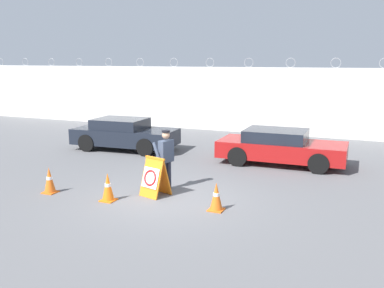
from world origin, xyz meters
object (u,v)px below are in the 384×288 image
Objects in this scene: barricade_sign at (154,177)px; traffic_cone_mid at (216,197)px; parked_car_front_coupe at (124,134)px; parked_car_rear_sedan at (280,147)px; traffic_cone_far at (108,187)px; traffic_cone_near at (50,180)px; security_guard at (166,157)px.

traffic_cone_mid is at bearing 4.05° from barricade_sign.
barricade_sign reaches higher than traffic_cone_mid.
parked_car_front_coupe is at bearing 138.02° from traffic_cone_mid.
parked_car_rear_sedan is at bearing 85.07° from traffic_cone_mid.
traffic_cone_near is at bearing -178.28° from traffic_cone_far.
parked_car_rear_sedan is at bearing 60.09° from traffic_cone_far.
parked_car_front_coupe is 0.98× the size of parked_car_rear_sedan.
barricade_sign is 1.51× the size of traffic_cone_mid.
security_guard is 0.40× the size of parked_car_front_coupe.
parked_car_front_coupe reaches higher than traffic_cone_mid.
barricade_sign is at bearing 17.17° from security_guard.
barricade_sign is at bearing 167.42° from traffic_cone_mid.
barricade_sign is 5.51m from parked_car_rear_sedan.
traffic_cone_near is (-2.85, -1.59, -0.59)m from security_guard.
parked_car_rear_sedan reaches higher than barricade_sign.
security_guard is at bearing -50.15° from parked_car_front_coupe.
barricade_sign is 0.79m from security_guard.
security_guard is at bearing 150.16° from traffic_cone_mid.
parked_car_rear_sedan is (0.46, 5.38, 0.28)m from traffic_cone_mid.
parked_car_front_coupe is (-3.10, 5.81, 0.28)m from traffic_cone_far.
security_guard is at bearing 58.18° from traffic_cone_far.
security_guard is at bearing 29.20° from traffic_cone_near.
security_guard is 5.90m from parked_car_front_coupe.
traffic_cone_mid is 2.91m from traffic_cone_far.
traffic_cone_near is at bearing -81.98° from parked_car_front_coupe.
traffic_cone_near is at bearing -145.21° from barricade_sign.
traffic_cone_near reaches higher than traffic_cone_mid.
traffic_cone_near is at bearing -132.74° from parked_car_rear_sedan.
parked_car_front_coupe is (-4.02, 4.94, 0.12)m from barricade_sign.
security_guard is 2.30m from traffic_cone_mid.
traffic_cone_mid is at bearing -45.60° from parked_car_front_coupe.
traffic_cone_mid is at bearing 8.47° from traffic_cone_far.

